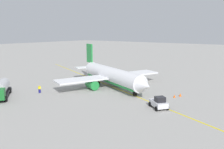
{
  "coord_description": "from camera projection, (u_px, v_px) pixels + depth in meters",
  "views": [
    {
      "loc": [
        32.77,
        -43.1,
        13.26
      ],
      "look_at": [
        0.0,
        0.0,
        3.0
      ],
      "focal_mm": 37.1,
      "sensor_mm": 36.0,
      "label": 1
    }
  ],
  "objects": [
    {
      "name": "ground_plane",
      "position": [
        112.0,
        87.0,
        55.67
      ],
      "size": [
        400.0,
        400.0,
        0.0
      ],
      "primitive_type": "plane",
      "color": "#9E9B96"
    },
    {
      "name": "safety_cone_nose",
      "position": [
        180.0,
        95.0,
        47.49
      ],
      "size": [
        0.55,
        0.55,
        0.61
      ],
      "primitive_type": "cone",
      "color": "#F2590F",
      "rests_on": "ground"
    },
    {
      "name": "pushback_tug",
      "position": [
        159.0,
        103.0,
        39.97
      ],
      "size": [
        4.1,
        3.9,
        2.2
      ],
      "color": "silver",
      "rests_on": "ground"
    },
    {
      "name": "refueling_worker",
      "position": [
        39.0,
        89.0,
        50.05
      ],
      "size": [
        0.55,
        0.62,
        1.71
      ],
      "color": "navy",
      "rests_on": "ground"
    },
    {
      "name": "taxi_line_marking",
      "position": [
        112.0,
        87.0,
        55.67
      ],
      "size": [
        82.32,
        33.53,
        0.01
      ],
      "primitive_type": "cube",
      "rotation": [
        0.0,
        0.0,
        -0.38
      ],
      "color": "yellow",
      "rests_on": "ground"
    },
    {
      "name": "airplane",
      "position": [
        111.0,
        76.0,
        55.58
      ],
      "size": [
        28.11,
        26.49,
        9.66
      ],
      "color": "white",
      "rests_on": "ground"
    },
    {
      "name": "safety_cone_wingtip",
      "position": [
        174.0,
        96.0,
        46.68
      ],
      "size": [
        0.5,
        0.5,
        0.55
      ],
      "primitive_type": "cone",
      "color": "#F2590F",
      "rests_on": "ground"
    },
    {
      "name": "fuel_tanker",
      "position": [
        1.0,
        89.0,
        46.67
      ],
      "size": [
        9.74,
        7.97,
        3.15
      ],
      "color": "#2D2D33",
      "rests_on": "ground"
    }
  ]
}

